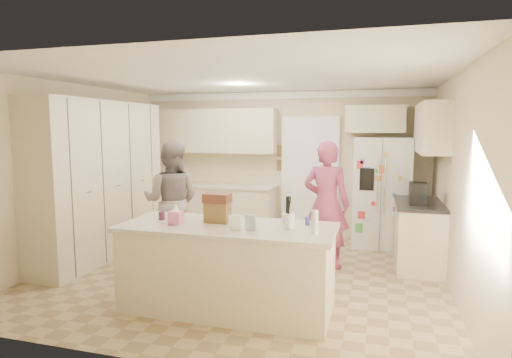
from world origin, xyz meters
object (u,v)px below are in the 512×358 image
(coffee_maker, at_px, (418,194))
(teen_girl, at_px, (326,204))
(teen_boy, at_px, (172,201))
(dollhouse_body, at_px, (217,212))
(utensil_crock, at_px, (288,221))
(tissue_box, at_px, (176,217))
(refrigerator, at_px, (381,192))
(island_base, at_px, (228,269))

(coffee_maker, relative_size, teen_girl, 0.17)
(coffee_maker, distance_m, teen_boy, 3.49)
(dollhouse_body, bearing_deg, utensil_crock, -3.58)
(coffee_maker, relative_size, utensil_crock, 2.00)
(teen_boy, xyz_separation_m, teen_girl, (2.25, 0.27, 0.01))
(tissue_box, height_order, teen_girl, teen_girl)
(refrigerator, xyz_separation_m, tissue_box, (-2.13, -3.18, 0.10))
(utensil_crock, distance_m, teen_boy, 2.50)
(utensil_crock, bearing_deg, teen_girl, 83.55)
(tissue_box, relative_size, dollhouse_body, 0.54)
(coffee_maker, distance_m, dollhouse_body, 2.84)
(coffee_maker, distance_m, utensil_crock, 2.32)
(refrigerator, relative_size, teen_boy, 1.02)
(refrigerator, xyz_separation_m, island_base, (-1.58, -3.08, -0.46))
(teen_boy, distance_m, teen_girl, 2.27)
(refrigerator, height_order, utensil_crock, refrigerator)
(island_base, bearing_deg, dollhouse_body, 146.31)
(coffee_maker, relative_size, island_base, 0.14)
(refrigerator, relative_size, island_base, 0.82)
(island_base, distance_m, teen_boy, 2.08)
(utensil_crock, distance_m, tissue_box, 1.21)
(refrigerator, distance_m, tissue_box, 3.82)
(teen_boy, bearing_deg, teen_girl, 176.08)
(coffee_maker, height_order, dollhouse_body, coffee_maker)
(coffee_maker, xyz_separation_m, tissue_box, (-2.60, -2.00, -0.07))
(dollhouse_body, distance_m, teen_boy, 1.86)
(refrigerator, distance_m, dollhouse_body, 3.44)
(island_base, bearing_deg, refrigerator, 62.86)
(tissue_box, bearing_deg, teen_girl, 52.85)
(refrigerator, distance_m, teen_boy, 3.39)
(tissue_box, bearing_deg, refrigerator, 56.19)
(dollhouse_body, bearing_deg, refrigerator, 59.88)
(coffee_maker, height_order, tissue_box, coffee_maker)
(utensil_crock, bearing_deg, refrigerator, 72.97)
(utensil_crock, bearing_deg, island_base, -175.60)
(utensil_crock, distance_m, dollhouse_body, 0.80)
(tissue_box, xyz_separation_m, teen_boy, (-0.86, 1.57, -0.12))
(utensil_crock, relative_size, dollhouse_body, 0.58)
(coffee_maker, bearing_deg, dollhouse_body, -140.71)
(island_base, distance_m, teen_girl, 1.98)
(dollhouse_body, bearing_deg, coffee_maker, 39.29)
(teen_boy, bearing_deg, tissue_box, 108.00)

